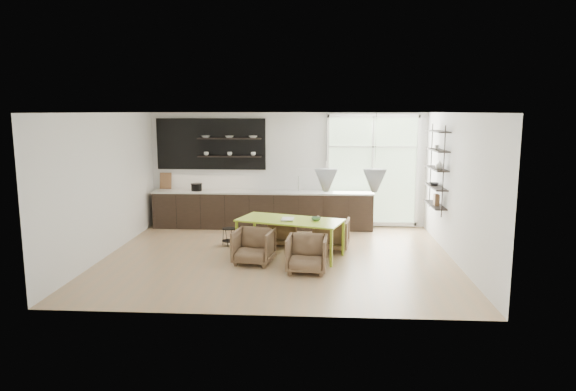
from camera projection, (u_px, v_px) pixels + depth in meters
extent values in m
cube|color=tan|center=(278.00, 258.00, 10.39)|extent=(7.00, 6.00, 0.01)
cube|color=white|center=(287.00, 170.00, 13.11)|extent=(7.00, 0.02, 2.90)
cube|color=white|center=(105.00, 185.00, 10.37)|extent=(0.02, 6.00, 2.90)
cube|color=white|center=(457.00, 188.00, 9.94)|extent=(0.02, 6.00, 2.90)
cube|color=white|center=(277.00, 113.00, 9.92)|extent=(7.00, 6.00, 0.01)
cube|color=#B2D1A5|center=(372.00, 170.00, 12.95)|extent=(2.20, 0.02, 2.70)
cube|color=white|center=(372.00, 171.00, 12.92)|extent=(2.30, 0.08, 2.80)
cone|color=silver|center=(326.00, 180.00, 9.57)|extent=(0.44, 0.44, 0.42)
cone|color=silver|center=(375.00, 181.00, 9.52)|extent=(0.44, 0.44, 0.42)
cylinder|color=black|center=(327.00, 137.00, 9.44)|extent=(0.01, 0.01, 0.89)
cylinder|color=black|center=(376.00, 137.00, 9.39)|extent=(0.01, 0.01, 0.89)
cube|color=black|center=(263.00, 210.00, 12.98)|extent=(5.50, 0.65, 0.90)
cube|color=silver|center=(263.00, 192.00, 12.91)|extent=(5.54, 0.69, 0.04)
cube|color=white|center=(264.00, 179.00, 13.17)|extent=(5.50, 0.02, 0.55)
cube|color=black|center=(211.00, 144.00, 13.09)|extent=(2.80, 0.06, 1.30)
cube|color=black|center=(229.00, 138.00, 12.89)|extent=(1.60, 0.28, 0.03)
cube|color=black|center=(230.00, 156.00, 12.97)|extent=(1.60, 0.28, 0.03)
cube|color=brown|center=(166.00, 181.00, 13.26)|extent=(0.30, 0.10, 0.42)
cylinder|color=silver|center=(299.00, 184.00, 12.92)|extent=(0.02, 0.02, 0.40)
imported|color=white|center=(206.00, 137.00, 12.92)|extent=(0.22, 0.22, 0.05)
imported|color=white|center=(229.00, 137.00, 12.89)|extent=(0.22, 0.22, 0.05)
imported|color=white|center=(253.00, 137.00, 12.85)|extent=(0.22, 0.22, 0.05)
imported|color=white|center=(206.00, 154.00, 12.99)|extent=(0.12, 0.12, 0.10)
imported|color=white|center=(230.00, 154.00, 12.96)|extent=(0.12, 0.12, 0.10)
imported|color=white|center=(253.00, 154.00, 12.92)|extent=(0.12, 0.12, 0.10)
cylinder|color=black|center=(197.00, 188.00, 12.95)|extent=(0.27, 0.27, 0.16)
cube|color=black|center=(443.00, 172.00, 10.50)|extent=(0.02, 0.02, 1.90)
cube|color=black|center=(431.00, 166.00, 11.68)|extent=(0.02, 0.02, 1.90)
cube|color=black|center=(435.00, 205.00, 11.22)|extent=(0.26, 1.20, 0.02)
cube|color=black|center=(436.00, 187.00, 11.16)|extent=(0.26, 1.20, 0.02)
cube|color=black|center=(437.00, 169.00, 11.09)|extent=(0.26, 1.20, 0.02)
cube|color=black|center=(438.00, 150.00, 11.03)|extent=(0.26, 1.20, 0.03)
cube|color=black|center=(439.00, 131.00, 10.96)|extent=(0.26, 1.20, 0.03)
imported|color=white|center=(440.00, 165.00, 10.83)|extent=(0.18, 0.18, 0.19)
imported|color=#333338|center=(434.00, 184.00, 11.35)|extent=(0.22, 0.22, 0.05)
imported|color=white|center=(437.00, 147.00, 11.12)|extent=(0.10, 0.10, 0.09)
cube|color=brown|center=(436.00, 200.00, 11.10)|extent=(0.10, 0.18, 0.24)
cube|color=#9FBF27|center=(290.00, 220.00, 10.37)|extent=(2.28, 1.54, 0.03)
cube|color=#9FBF27|center=(237.00, 239.00, 10.41)|extent=(0.06, 0.06, 0.73)
cube|color=#9FBF27|center=(255.00, 230.00, 11.18)|extent=(0.06, 0.06, 0.73)
cube|color=#9FBF27|center=(331.00, 248.00, 9.69)|extent=(0.06, 0.06, 0.73)
cube|color=#9FBF27|center=(343.00, 238.00, 10.47)|extent=(0.06, 0.06, 0.73)
imported|color=brown|center=(283.00, 231.00, 11.35)|extent=(0.66, 0.67, 0.59)
imported|color=brown|center=(331.00, 234.00, 10.95)|extent=(0.82, 0.84, 0.68)
imported|color=brown|center=(254.00, 246.00, 9.94)|extent=(0.83, 0.85, 0.68)
imported|color=brown|center=(307.00, 254.00, 9.41)|extent=(0.77, 0.79, 0.68)
cylinder|color=black|center=(229.00, 229.00, 11.25)|extent=(0.29, 0.29, 0.02)
cylinder|color=black|center=(229.00, 241.00, 11.29)|extent=(0.31, 0.31, 0.01)
cylinder|color=black|center=(235.00, 237.00, 11.25)|extent=(0.01, 0.01, 0.38)
cylinder|color=black|center=(231.00, 236.00, 11.41)|extent=(0.01, 0.01, 0.38)
cylinder|color=black|center=(223.00, 237.00, 11.31)|extent=(0.01, 0.01, 0.38)
cylinder|color=black|center=(227.00, 239.00, 11.15)|extent=(0.01, 0.01, 0.38)
imported|color=white|center=(282.00, 219.00, 10.34)|extent=(0.26, 0.34, 0.03)
imported|color=#4E7E53|center=(316.00, 219.00, 10.28)|extent=(0.22, 0.22, 0.06)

